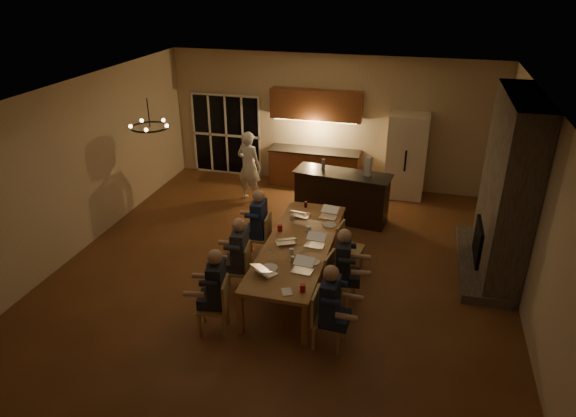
# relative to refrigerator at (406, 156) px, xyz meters

# --- Properties ---
(floor) EXTENTS (9.00, 9.00, 0.00)m
(floor) POSITION_rel_refrigerator_xyz_m (-1.90, -4.15, -1.00)
(floor) COLOR brown
(floor) RESTS_ON ground
(back_wall) EXTENTS (8.00, 0.04, 3.20)m
(back_wall) POSITION_rel_refrigerator_xyz_m (-1.90, 0.37, 0.60)
(back_wall) COLOR beige
(back_wall) RESTS_ON ground
(left_wall) EXTENTS (0.04, 9.00, 3.20)m
(left_wall) POSITION_rel_refrigerator_xyz_m (-5.92, -4.15, 0.60)
(left_wall) COLOR beige
(left_wall) RESTS_ON ground
(right_wall) EXTENTS (0.04, 9.00, 3.20)m
(right_wall) POSITION_rel_refrigerator_xyz_m (2.12, -4.15, 0.60)
(right_wall) COLOR beige
(right_wall) RESTS_ON ground
(ceiling) EXTENTS (8.00, 9.00, 0.04)m
(ceiling) POSITION_rel_refrigerator_xyz_m (-1.90, -4.15, 2.22)
(ceiling) COLOR white
(ceiling) RESTS_ON back_wall
(french_doors) EXTENTS (1.86, 0.08, 2.10)m
(french_doors) POSITION_rel_refrigerator_xyz_m (-4.60, 0.32, 0.05)
(french_doors) COLOR black
(french_doors) RESTS_ON ground
(fireplace) EXTENTS (0.58, 2.50, 3.20)m
(fireplace) POSITION_rel_refrigerator_xyz_m (1.80, -2.95, 0.60)
(fireplace) COLOR #5F534A
(fireplace) RESTS_ON ground
(kitchenette) EXTENTS (2.24, 0.68, 2.40)m
(kitchenette) POSITION_rel_refrigerator_xyz_m (-2.20, 0.05, 0.20)
(kitchenette) COLOR brown
(kitchenette) RESTS_ON ground
(refrigerator) EXTENTS (0.90, 0.68, 2.00)m
(refrigerator) POSITION_rel_refrigerator_xyz_m (0.00, 0.00, 0.00)
(refrigerator) COLOR #F0E1C9
(refrigerator) RESTS_ON ground
(dining_table) EXTENTS (1.10, 3.31, 0.75)m
(dining_table) POSITION_rel_refrigerator_xyz_m (-1.55, -4.28, -0.62)
(dining_table) COLOR #9E733F
(dining_table) RESTS_ON ground
(bar_island) EXTENTS (2.12, 0.93, 1.08)m
(bar_island) POSITION_rel_refrigerator_xyz_m (-1.23, -1.66, -0.46)
(bar_island) COLOR black
(bar_island) RESTS_ON ground
(chair_left_near) EXTENTS (0.52, 0.52, 0.89)m
(chair_left_near) POSITION_rel_refrigerator_xyz_m (-2.46, -5.91, -0.55)
(chair_left_near) COLOR tan
(chair_left_near) RESTS_ON ground
(chair_left_mid) EXTENTS (0.51, 0.51, 0.89)m
(chair_left_mid) POSITION_rel_refrigerator_xyz_m (-2.48, -4.85, -0.55)
(chair_left_mid) COLOR tan
(chair_left_mid) RESTS_ON ground
(chair_left_far) EXTENTS (0.47, 0.47, 0.89)m
(chair_left_far) POSITION_rel_refrigerator_xyz_m (-2.48, -3.67, -0.55)
(chair_left_far) COLOR tan
(chair_left_far) RESTS_ON ground
(chair_right_near) EXTENTS (0.45, 0.45, 0.89)m
(chair_right_near) POSITION_rel_refrigerator_xyz_m (-0.73, -5.80, -0.55)
(chair_right_near) COLOR tan
(chair_right_near) RESTS_ON ground
(chair_right_mid) EXTENTS (0.51, 0.51, 0.89)m
(chair_right_mid) POSITION_rel_refrigerator_xyz_m (-0.73, -4.76, -0.55)
(chair_right_mid) COLOR tan
(chair_right_mid) RESTS_ON ground
(chair_right_far) EXTENTS (0.50, 0.50, 0.89)m
(chair_right_far) POSITION_rel_refrigerator_xyz_m (-0.74, -3.67, -0.55)
(chair_right_far) COLOR tan
(chair_right_far) RESTS_ON ground
(person_left_near) EXTENTS (0.70, 0.70, 1.38)m
(person_left_near) POSITION_rel_refrigerator_xyz_m (-2.39, -5.87, -0.31)
(person_left_near) COLOR #24262E
(person_left_near) RESTS_ON ground
(person_right_near) EXTENTS (0.63, 0.63, 1.38)m
(person_right_near) POSITION_rel_refrigerator_xyz_m (-0.71, -5.87, -0.31)
(person_right_near) COLOR navy
(person_right_near) RESTS_ON ground
(person_left_mid) EXTENTS (0.65, 0.65, 1.38)m
(person_left_mid) POSITION_rel_refrigerator_xyz_m (-2.41, -4.83, -0.31)
(person_left_mid) COLOR #31353A
(person_left_mid) RESTS_ON ground
(person_right_mid) EXTENTS (0.66, 0.66, 1.38)m
(person_right_mid) POSITION_rel_refrigerator_xyz_m (-0.70, -4.77, -0.31)
(person_right_mid) COLOR #24262E
(person_right_mid) RESTS_ON ground
(person_left_far) EXTENTS (0.62, 0.62, 1.38)m
(person_left_far) POSITION_rel_refrigerator_xyz_m (-2.45, -3.66, -0.31)
(person_left_far) COLOR navy
(person_left_far) RESTS_ON ground
(standing_person) EXTENTS (0.69, 0.54, 1.67)m
(standing_person) POSITION_rel_refrigerator_xyz_m (-3.49, -1.17, -0.17)
(standing_person) COLOR white
(standing_person) RESTS_ON ground
(chandelier) EXTENTS (0.61, 0.61, 0.03)m
(chandelier) POSITION_rel_refrigerator_xyz_m (-3.85, -4.73, 1.75)
(chandelier) COLOR black
(chandelier) RESTS_ON ceiling
(laptop_a) EXTENTS (0.42, 0.42, 0.23)m
(laptop_a) POSITION_rel_refrigerator_xyz_m (-1.80, -5.30, -0.14)
(laptop_a) COLOR silver
(laptop_a) RESTS_ON dining_table
(laptop_b) EXTENTS (0.34, 0.31, 0.23)m
(laptop_b) POSITION_rel_refrigerator_xyz_m (-1.28, -5.12, -0.14)
(laptop_b) COLOR silver
(laptop_b) RESTS_ON dining_table
(laptop_c) EXTENTS (0.41, 0.40, 0.23)m
(laptop_c) POSITION_rel_refrigerator_xyz_m (-1.78, -4.31, -0.14)
(laptop_c) COLOR silver
(laptop_c) RESTS_ON dining_table
(laptop_d) EXTENTS (0.34, 0.30, 0.23)m
(laptop_d) POSITION_rel_refrigerator_xyz_m (-1.27, -4.28, -0.14)
(laptop_d) COLOR silver
(laptop_d) RESTS_ON dining_table
(laptop_e) EXTENTS (0.36, 0.32, 0.23)m
(laptop_e) POSITION_rel_refrigerator_xyz_m (-1.76, -3.22, -0.14)
(laptop_e) COLOR silver
(laptop_e) RESTS_ON dining_table
(laptop_f) EXTENTS (0.36, 0.32, 0.23)m
(laptop_f) POSITION_rel_refrigerator_xyz_m (-1.25, -3.17, -0.14)
(laptop_f) COLOR silver
(laptop_f) RESTS_ON dining_table
(mug_front) EXTENTS (0.08, 0.08, 0.10)m
(mug_front) POSITION_rel_refrigerator_xyz_m (-1.58, -4.65, -0.20)
(mug_front) COLOR silver
(mug_front) RESTS_ON dining_table
(mug_mid) EXTENTS (0.09, 0.09, 0.10)m
(mug_mid) POSITION_rel_refrigerator_xyz_m (-1.48, -3.81, -0.20)
(mug_mid) COLOR silver
(mug_mid) RESTS_ON dining_table
(mug_back) EXTENTS (0.08, 0.08, 0.10)m
(mug_back) POSITION_rel_refrigerator_xyz_m (-1.88, -3.44, -0.20)
(mug_back) COLOR silver
(mug_back) RESTS_ON dining_table
(redcup_near) EXTENTS (0.08, 0.08, 0.12)m
(redcup_near) POSITION_rel_refrigerator_xyz_m (-1.15, -5.65, -0.19)
(redcup_near) COLOR #AF130B
(redcup_near) RESTS_ON dining_table
(redcup_mid) EXTENTS (0.09, 0.09, 0.12)m
(redcup_mid) POSITION_rel_refrigerator_xyz_m (-1.98, -3.92, -0.19)
(redcup_mid) COLOR #AF130B
(redcup_mid) RESTS_ON dining_table
(can_silver) EXTENTS (0.06, 0.06, 0.12)m
(can_silver) POSITION_rel_refrigerator_xyz_m (-1.49, -4.92, -0.19)
(can_silver) COLOR #B2B2B7
(can_silver) RESTS_ON dining_table
(can_cola) EXTENTS (0.06, 0.06, 0.12)m
(can_cola) POSITION_rel_refrigerator_xyz_m (-1.76, -2.82, -0.19)
(can_cola) COLOR #3F0F0C
(can_cola) RESTS_ON dining_table
(plate_near) EXTENTS (0.23, 0.23, 0.02)m
(plate_near) POSITION_rel_refrigerator_xyz_m (-1.18, -4.82, -0.24)
(plate_near) COLOR silver
(plate_near) RESTS_ON dining_table
(plate_left) EXTENTS (0.27, 0.27, 0.02)m
(plate_left) POSITION_rel_refrigerator_xyz_m (-1.80, -5.17, -0.24)
(plate_left) COLOR silver
(plate_left) RESTS_ON dining_table
(plate_far) EXTENTS (0.25, 0.25, 0.02)m
(plate_far) POSITION_rel_refrigerator_xyz_m (-1.16, -3.47, -0.24)
(plate_far) COLOR silver
(plate_far) RESTS_ON dining_table
(notepad) EXTENTS (0.21, 0.24, 0.01)m
(notepad) POSITION_rel_refrigerator_xyz_m (-1.37, -5.72, -0.24)
(notepad) COLOR white
(notepad) RESTS_ON dining_table
(bar_bottle) EXTENTS (0.08, 0.08, 0.24)m
(bar_bottle) POSITION_rel_refrigerator_xyz_m (-1.67, -1.58, 0.20)
(bar_bottle) COLOR #99999E
(bar_bottle) RESTS_ON bar_island
(bar_blender) EXTENTS (0.16, 0.16, 0.40)m
(bar_blender) POSITION_rel_refrigerator_xyz_m (-0.71, -1.67, 0.28)
(bar_blender) COLOR silver
(bar_blender) RESTS_ON bar_island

